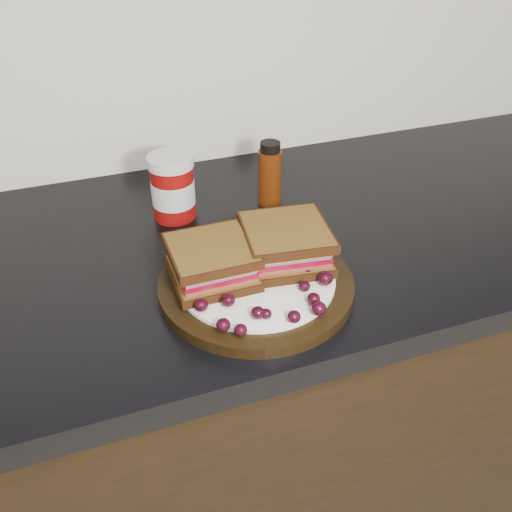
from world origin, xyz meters
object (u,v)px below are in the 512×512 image
Objects in this scene: plate at (256,285)px; condiment_jar at (173,187)px; sandwich_left at (212,262)px; oil_bottle at (270,173)px.

condiment_jar is (-0.06, 0.24, 0.05)m from plate.
sandwich_left is (-0.06, 0.02, 0.04)m from plate.
plate is 2.47× the size of condiment_jar.
plate is 2.44× the size of sandwich_left.
oil_bottle is (0.17, -0.01, 0.00)m from condiment_jar.
sandwich_left reaches higher than plate.
condiment_jar is at bearing 90.93° from sandwich_left.
sandwich_left is 0.22m from condiment_jar.
oil_bottle is at bearing -3.66° from condiment_jar.
condiment_jar is (-0.00, 0.22, 0.01)m from sandwich_left.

